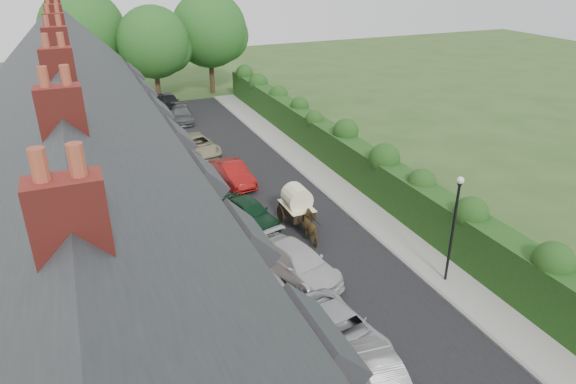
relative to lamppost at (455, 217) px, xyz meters
name	(u,v)px	position (x,y,z in m)	size (l,w,h in m)	color
ground	(440,361)	(-3.40, -4.00, -3.30)	(140.00, 140.00, 0.00)	#2D4C1E
road	(303,228)	(-3.90, 7.00, -3.29)	(6.00, 58.00, 0.02)	black
pavement_hedge_side	(368,214)	(0.20, 7.00, -3.24)	(2.20, 58.00, 0.12)	#9A9692
pavement_house_side	(235,242)	(-7.75, 7.00, -3.24)	(1.70, 58.00, 0.12)	#9A9692
kerb_hedge_side	(352,217)	(-0.85, 7.00, -3.23)	(0.18, 58.00, 0.13)	gray
kerb_house_side	(249,239)	(-6.95, 7.00, -3.23)	(0.18, 58.00, 0.13)	gray
hedge	(398,184)	(2.00, 7.00, -1.70)	(2.10, 58.00, 2.85)	#133C13
terrace_row	(87,192)	(-14.27, 5.98, 1.18)	(9.05, 40.50, 11.50)	maroon
garden_wall_row	(221,248)	(-8.75, 6.00, -2.84)	(0.35, 40.35, 1.10)	maroon
lamppost	(455,217)	(0.00, 0.00, 0.00)	(0.32, 0.32, 5.16)	black
tree_far_left	(157,44)	(-6.05, 36.08, 2.41)	(7.14, 6.80, 9.29)	#332316
tree_far_right	(213,31)	(-0.01, 38.08, 3.02)	(7.98, 7.60, 10.31)	#332316
tree_far_back	(88,33)	(-11.99, 39.08, 3.32)	(8.40, 8.00, 10.82)	#332316
car_silver_a	(383,382)	(-6.24, -4.60, -2.66)	(1.35, 3.88, 1.28)	#B2B1B6
car_silver_b	(341,330)	(-6.32, -1.78, -2.64)	(2.18, 4.73, 1.31)	#B3B5BB
car_white	(298,262)	(-5.94, 3.00, -2.58)	(2.00, 4.92, 1.43)	silver
car_green	(249,212)	(-6.40, 8.60, -2.57)	(1.72, 4.28, 1.46)	black
car_red	(233,173)	(-5.57, 14.20, -2.58)	(1.52, 4.36, 1.44)	maroon
car_beige	(197,145)	(-6.40, 20.42, -2.60)	(2.30, 4.99, 1.39)	tan
car_grey	(182,114)	(-5.67, 29.00, -2.65)	(1.82, 4.48, 1.30)	#4C4E53
car_black	(168,102)	(-5.99, 33.27, -2.52)	(1.83, 4.54, 1.55)	black
horse	(312,228)	(-4.02, 5.59, -2.53)	(0.83, 1.83, 1.54)	#503B1D
horse_cart	(297,203)	(-4.02, 7.56, -1.97)	(1.46, 3.22, 2.32)	black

